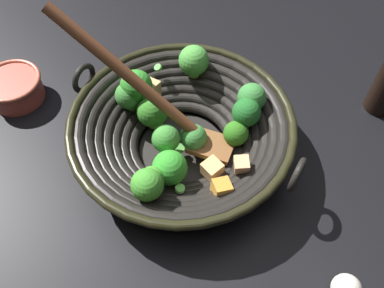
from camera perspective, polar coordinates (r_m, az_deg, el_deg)
name	(u,v)px	position (r m, az deg, el deg)	size (l,w,h in m)	color
ground_plane	(182,151)	(0.70, -1.34, -0.97)	(4.00, 4.00, 0.00)	black
wok	(181,130)	(0.66, -1.52, 1.91)	(0.36, 0.39, 0.25)	black
prep_bowl	(14,87)	(0.82, -23.35, 7.18)	(0.11, 0.11, 0.05)	#D15647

